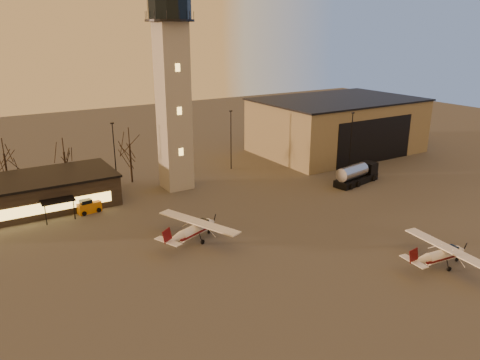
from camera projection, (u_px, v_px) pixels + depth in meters
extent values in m
plane|color=#464441|center=(300.00, 269.00, 47.24)|extent=(220.00, 220.00, 0.00)
cube|color=#A3A09A|center=(174.00, 109.00, 67.81)|extent=(4.00, 4.00, 24.00)
cylinder|color=black|center=(170.00, 21.00, 64.06)|extent=(6.80, 6.80, 0.30)
cylinder|color=black|center=(169.00, 6.00, 63.48)|extent=(6.00, 6.00, 3.40)
cube|color=#867858|center=(337.00, 126.00, 91.19)|extent=(30.00, 20.00, 10.00)
cube|color=black|center=(338.00, 99.00, 89.60)|extent=(30.60, 20.60, 0.30)
cube|color=black|center=(375.00, 141.00, 83.39)|extent=(18.00, 0.10, 8.00)
cube|color=black|center=(17.00, 197.00, 61.53)|extent=(25.00, 10.00, 4.00)
cube|color=black|center=(14.00, 181.00, 60.87)|extent=(25.40, 10.40, 0.30)
cube|color=#EAB751|center=(23.00, 212.00, 57.59)|extent=(22.00, 0.08, 1.40)
cube|color=black|center=(58.00, 201.00, 58.49)|extent=(4.00, 2.00, 0.20)
cylinder|color=black|center=(115.00, 157.00, 69.22)|extent=(0.16, 0.16, 10.00)
cube|color=black|center=(112.00, 123.00, 67.66)|extent=(0.50, 0.25, 0.18)
cylinder|color=black|center=(231.00, 141.00, 79.20)|extent=(0.16, 0.16, 10.00)
cube|color=black|center=(231.00, 111.00, 77.64)|extent=(0.50, 0.25, 0.18)
cylinder|color=black|center=(351.00, 143.00, 77.48)|extent=(0.16, 0.16, 10.00)
cube|color=black|center=(353.00, 113.00, 75.92)|extent=(0.50, 0.25, 0.18)
cylinder|color=black|center=(66.00, 168.00, 71.81)|extent=(0.28, 0.28, 5.25)
cylinder|color=black|center=(131.00, 163.00, 72.93)|extent=(0.28, 0.28, 6.16)
cylinder|color=black|center=(178.00, 156.00, 79.22)|extent=(0.28, 0.28, 4.97)
cylinder|color=black|center=(7.00, 172.00, 69.38)|extent=(0.28, 0.28, 5.60)
cylinder|color=white|center=(443.00, 255.00, 47.50)|extent=(4.40, 1.66, 1.21)
cone|color=white|center=(460.00, 250.00, 48.53)|extent=(0.96, 1.24, 1.16)
cone|color=white|center=(420.00, 260.00, 46.15)|extent=(2.34, 1.26, 1.03)
cube|color=black|center=(450.00, 250.00, 47.75)|extent=(1.50, 1.12, 0.65)
cube|color=#4E0B0C|center=(442.00, 256.00, 47.44)|extent=(5.14, 1.78, 0.21)
cube|color=white|center=(447.00, 248.00, 47.47)|extent=(2.48, 10.35, 0.13)
cube|color=white|center=(414.00, 261.00, 45.78)|extent=(1.16, 3.15, 0.07)
cube|color=#4E0B0C|center=(414.00, 255.00, 45.54)|extent=(1.30, 0.21, 1.58)
cylinder|color=white|center=(196.00, 230.00, 53.20)|extent=(4.82, 2.95, 1.32)
cone|color=white|center=(211.00, 222.00, 55.29)|extent=(1.31, 1.51, 1.26)
cone|color=white|center=(174.00, 239.00, 50.52)|extent=(2.67, 1.94, 1.12)
cube|color=black|center=(201.00, 223.00, 53.83)|extent=(1.81, 1.55, 0.71)
cube|color=#600D11|center=(194.00, 231.00, 53.06)|extent=(5.59, 3.29, 0.22)
cube|color=white|center=(198.00, 222.00, 53.34)|extent=(5.54, 10.92, 0.14)
cube|color=white|center=(168.00, 241.00, 49.79)|extent=(2.08, 3.45, 0.08)
cube|color=#600D11|center=(167.00, 236.00, 49.49)|extent=(1.34, 0.60, 1.72)
cube|color=black|center=(356.00, 180.00, 73.11)|extent=(8.83, 3.91, 1.11)
cube|color=black|center=(368.00, 168.00, 74.74)|extent=(2.39, 2.64, 1.81)
cube|color=black|center=(371.00, 165.00, 75.09)|extent=(0.44, 1.90, 1.00)
cylinder|color=#B6B6BB|center=(352.00, 172.00, 71.86)|extent=(5.91, 3.09, 2.11)
cube|color=#C26F0B|center=(89.00, 207.00, 61.60)|extent=(3.14, 1.95, 1.38)
cube|color=black|center=(85.00, 202.00, 61.11)|extent=(1.55, 1.55, 0.79)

